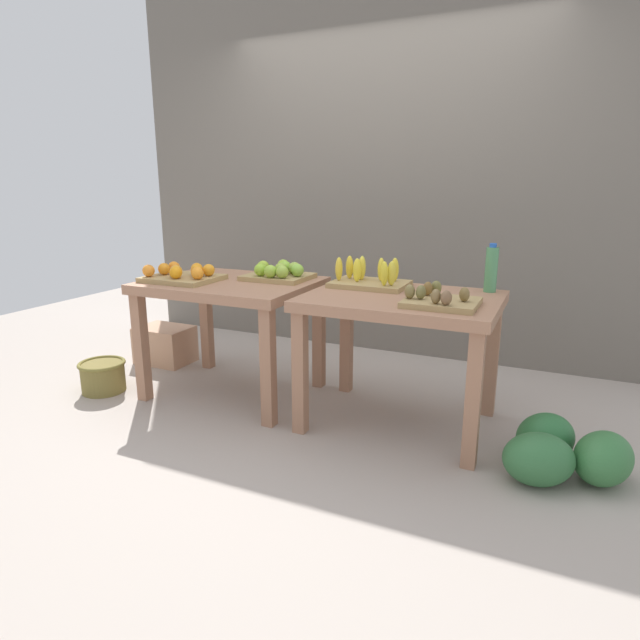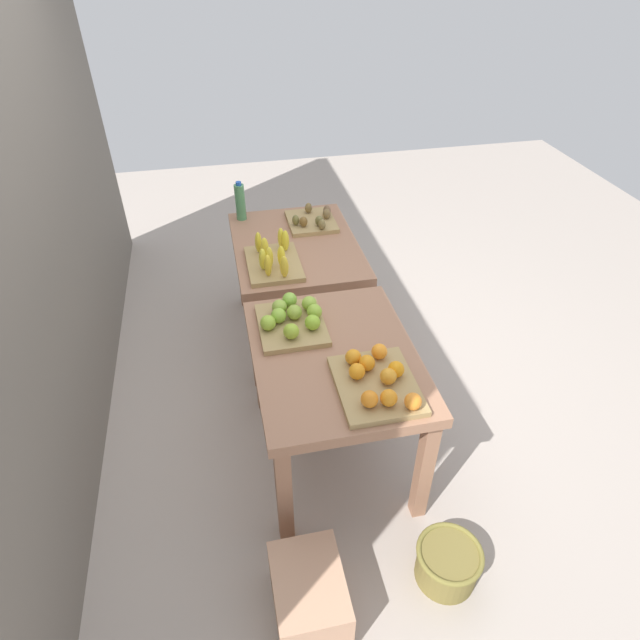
{
  "view_description": "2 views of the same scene",
  "coord_description": "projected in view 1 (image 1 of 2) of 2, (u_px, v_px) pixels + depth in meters",
  "views": [
    {
      "loc": [
        1.34,
        -2.78,
        1.35
      ],
      "look_at": [
        0.07,
        -0.02,
        0.57
      ],
      "focal_mm": 29.86,
      "sensor_mm": 36.0,
      "label": 1
    },
    {
      "loc": [
        -2.47,
        0.48,
        2.47
      ],
      "look_at": [
        -0.05,
        -0.03,
        0.57
      ],
      "focal_mm": 29.84,
      "sensor_mm": 36.0,
      "label": 2
    }
  ],
  "objects": [
    {
      "name": "banana_crate",
      "position": [
        369.0,
        278.0,
        3.16
      ],
      "size": [
        0.44,
        0.32,
        0.17
      ],
      "color": "tan",
      "rests_on": "display_table_right"
    },
    {
      "name": "ground_plane",
      "position": [
        311.0,
        406.0,
        3.32
      ],
      "size": [
        8.0,
        8.0,
        0.0
      ],
      "primitive_type": "plane",
      "color": "#AA9E93"
    },
    {
      "name": "kiwi_bin",
      "position": [
        439.0,
        300.0,
        2.67
      ],
      "size": [
        0.37,
        0.32,
        0.1
      ],
      "color": "tan",
      "rests_on": "display_table_right"
    },
    {
      "name": "apple_bin",
      "position": [
        279.0,
        273.0,
        3.39
      ],
      "size": [
        0.4,
        0.36,
        0.11
      ],
      "color": "tan",
      "rests_on": "display_table_left"
    },
    {
      "name": "watermelon_pile",
      "position": [
        562.0,
        452.0,
        2.5
      ],
      "size": [
        0.64,
        0.61,
        0.25
      ],
      "color": "#34703A",
      "rests_on": "ground_plane"
    },
    {
      "name": "back_wall",
      "position": [
        385.0,
        164.0,
        4.14
      ],
      "size": [
        4.4,
        0.12,
        3.0
      ],
      "primitive_type": "cube",
      "color": "#6A6359",
      "rests_on": "ground_plane"
    },
    {
      "name": "display_table_left",
      "position": [
        231.0,
        298.0,
        3.39
      ],
      "size": [
        1.04,
        0.8,
        0.75
      ],
      "color": "#9F6F53",
      "rests_on": "ground_plane"
    },
    {
      "name": "display_table_right",
      "position": [
        402.0,
        315.0,
        2.94
      ],
      "size": [
        1.04,
        0.8,
        0.75
      ],
      "color": "#9F6F53",
      "rests_on": "ground_plane"
    },
    {
      "name": "water_bottle",
      "position": [
        491.0,
        269.0,
        2.98
      ],
      "size": [
        0.07,
        0.07,
        0.27
      ],
      "color": "#4C8C59",
      "rests_on": "display_table_right"
    },
    {
      "name": "orange_bin",
      "position": [
        182.0,
        275.0,
        3.34
      ],
      "size": [
        0.44,
        0.36,
        0.11
      ],
      "color": "tan",
      "rests_on": "display_table_left"
    },
    {
      "name": "cardboard_produce_box",
      "position": [
        165.0,
        345.0,
        4.11
      ],
      "size": [
        0.4,
        0.3,
        0.28
      ],
      "primitive_type": "cube",
      "color": "tan",
      "rests_on": "ground_plane"
    },
    {
      "name": "wicker_basket",
      "position": [
        103.0,
        375.0,
        3.54
      ],
      "size": [
        0.3,
        0.3,
        0.21
      ],
      "color": "olive",
      "rests_on": "ground_plane"
    }
  ]
}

